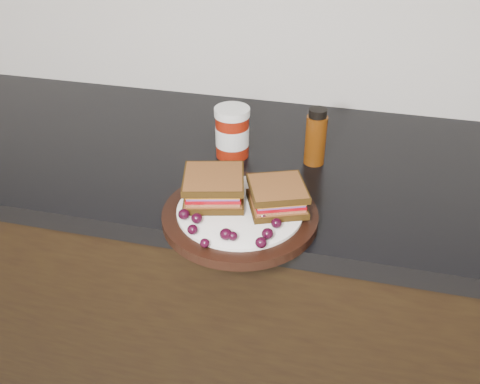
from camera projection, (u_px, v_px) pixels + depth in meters
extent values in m
cube|color=black|center=(196.00, 300.00, 1.45)|extent=(3.96, 0.58, 0.86)
cube|color=black|center=(187.00, 155.00, 1.21)|extent=(3.98, 0.60, 0.04)
cylinder|color=black|center=(240.00, 216.00, 0.96)|extent=(0.28, 0.28, 0.02)
ellipsoid|color=black|center=(184.00, 214.00, 0.92)|extent=(0.02, 0.02, 0.02)
ellipsoid|color=black|center=(197.00, 218.00, 0.91)|extent=(0.02, 0.02, 0.02)
ellipsoid|color=black|center=(193.00, 230.00, 0.89)|extent=(0.02, 0.02, 0.02)
ellipsoid|color=black|center=(205.00, 243.00, 0.86)|extent=(0.02, 0.02, 0.01)
ellipsoid|color=black|center=(226.00, 234.00, 0.87)|extent=(0.02, 0.02, 0.02)
ellipsoid|color=black|center=(233.00, 236.00, 0.87)|extent=(0.02, 0.02, 0.02)
ellipsoid|color=black|center=(261.00, 243.00, 0.86)|extent=(0.02, 0.02, 0.02)
ellipsoid|color=black|center=(267.00, 234.00, 0.88)|extent=(0.02, 0.02, 0.02)
ellipsoid|color=black|center=(276.00, 223.00, 0.90)|extent=(0.02, 0.02, 0.02)
ellipsoid|color=black|center=(263.00, 216.00, 0.92)|extent=(0.02, 0.02, 0.02)
ellipsoid|color=black|center=(288.00, 208.00, 0.94)|extent=(0.02, 0.02, 0.02)
ellipsoid|color=black|center=(269.00, 204.00, 0.95)|extent=(0.02, 0.02, 0.02)
ellipsoid|color=black|center=(272.00, 196.00, 0.97)|extent=(0.02, 0.02, 0.02)
ellipsoid|color=black|center=(212.00, 186.00, 1.00)|extent=(0.02, 0.02, 0.02)
ellipsoid|color=black|center=(198.00, 197.00, 0.97)|extent=(0.02, 0.02, 0.02)
ellipsoid|color=black|center=(204.00, 200.00, 0.96)|extent=(0.02, 0.02, 0.02)
ellipsoid|color=black|center=(219.00, 189.00, 0.99)|extent=(0.02, 0.02, 0.02)
ellipsoid|color=black|center=(205.00, 191.00, 0.99)|extent=(0.02, 0.02, 0.02)
ellipsoid|color=black|center=(194.00, 197.00, 0.97)|extent=(0.02, 0.02, 0.02)
cylinder|color=maroon|center=(232.00, 132.00, 1.14)|extent=(0.09, 0.09, 0.11)
cylinder|color=#4F2507|center=(316.00, 136.00, 1.11)|extent=(0.05, 0.05, 0.12)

